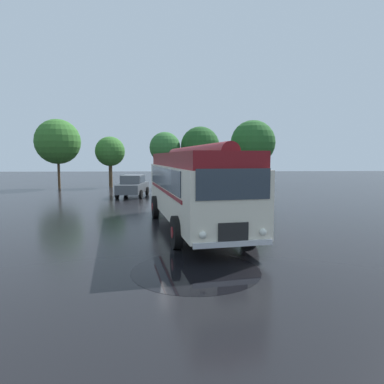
# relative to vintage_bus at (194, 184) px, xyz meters

# --- Properties ---
(ground_plane) EXTENTS (120.00, 120.00, 0.00)m
(ground_plane) POSITION_rel_vintage_bus_xyz_m (-0.16, -0.88, -1.89)
(ground_plane) COLOR black
(vintage_bus) EXTENTS (4.25, 10.36, 3.49)m
(vintage_bus) POSITION_rel_vintage_bus_xyz_m (0.00, 0.00, 0.00)
(vintage_bus) COLOR silver
(vintage_bus) RESTS_ON ground
(car_near_left) EXTENTS (2.26, 4.34, 1.66)m
(car_near_left) POSITION_rel_vintage_bus_xyz_m (-4.14, 12.10, -1.05)
(car_near_left) COLOR #4C5156
(car_near_left) RESTS_ON ground
(car_mid_left) EXTENTS (2.00, 4.22, 1.66)m
(car_mid_left) POSITION_rel_vintage_bus_xyz_m (-1.33, 12.26, -1.05)
(car_mid_left) COLOR #B7BABF
(car_mid_left) RESTS_ON ground
(car_mid_right) EXTENTS (2.16, 4.30, 1.66)m
(car_mid_right) POSITION_rel_vintage_bus_xyz_m (1.53, 12.69, -1.05)
(car_mid_right) COLOR #4C5156
(car_mid_right) RESTS_ON ground
(box_van) EXTENTS (2.71, 5.91, 2.50)m
(box_van) POSITION_rel_vintage_bus_xyz_m (4.27, 12.48, -0.53)
(box_van) COLOR #B2B7BC
(box_van) RESTS_ON ground
(tree_far_left) EXTENTS (4.31, 4.31, 6.68)m
(tree_far_left) POSITION_rel_vintage_bus_xyz_m (-12.20, 19.33, 2.64)
(tree_far_left) COLOR #4C3823
(tree_far_left) RESTS_ON ground
(tree_left_of_centre) EXTENTS (2.95, 2.95, 5.09)m
(tree_left_of_centre) POSITION_rel_vintage_bus_xyz_m (-7.43, 20.37, 1.64)
(tree_left_of_centre) COLOR #4C3823
(tree_left_of_centre) RESTS_ON ground
(tree_centre) EXTENTS (3.05, 3.05, 5.51)m
(tree_centre) POSITION_rel_vintage_bus_xyz_m (-1.91, 19.70, 2.02)
(tree_centre) COLOR #4C3823
(tree_centre) RESTS_ON ground
(tree_right_of_centre) EXTENTS (3.86, 3.86, 6.06)m
(tree_right_of_centre) POSITION_rel_vintage_bus_xyz_m (1.57, 19.90, 2.21)
(tree_right_of_centre) COLOR #4C3823
(tree_right_of_centre) RESTS_ON ground
(tree_far_right) EXTENTS (4.57, 4.57, 6.81)m
(tree_far_right) POSITION_rel_vintage_bus_xyz_m (7.16, 20.75, 2.66)
(tree_far_right) COLOR #4C3823
(tree_far_right) RESTS_ON ground
(puddle_patch) EXTENTS (3.47, 3.47, 0.01)m
(puddle_patch) POSITION_rel_vintage_bus_xyz_m (-0.20, -5.53, -1.89)
(puddle_patch) COLOR black
(puddle_patch) RESTS_ON ground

